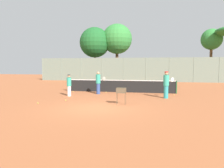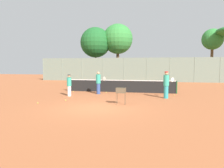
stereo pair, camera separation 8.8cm
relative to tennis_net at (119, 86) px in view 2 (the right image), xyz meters
The scene contains 16 objects.
ground_plane 7.29m from the tennis_net, 90.00° to the right, with size 80.00×80.00×0.00m, color #B26038.
tennis_net is the anchor object (origin of this frame).
back_fence 13.04m from the tennis_net, 90.00° to the left, with size 29.35×0.08×3.45m.
tree_1 18.87m from the tennis_net, 101.07° to the left, with size 4.97×4.97×9.21m.
tree_2 18.87m from the tennis_net, 112.92° to the left, with size 5.00×5.00×8.63m.
tree_3 21.24m from the tennis_net, 56.84° to the left, with size 3.16×3.16×7.86m.
player_white_outfit 2.16m from the tennis_net, 133.88° to the right, with size 0.91×0.46×1.83m.
player_red_cap 4.79m from the tennis_net, 35.94° to the right, with size 0.81×0.67×1.91m.
player_yellow_shirt 4.62m from the tennis_net, 136.23° to the right, with size 0.61×0.76×1.64m.
ball_cart 6.04m from the tennis_net, 79.26° to the right, with size 0.56×0.41×1.00m.
tennis_ball_0 7.74m from the tennis_net, 120.37° to the right, with size 0.07×0.07×0.07m, color #D1E54C.
tennis_ball_1 5.95m from the tennis_net, 117.00° to the right, with size 0.07×0.07×0.07m, color #D1E54C.
tennis_ball_2 1.29m from the tennis_net, 153.31° to the right, with size 0.07×0.07×0.07m, color #D1E54C.
tennis_ball_3 4.72m from the tennis_net, 14.50° to the right, with size 0.07×0.07×0.07m, color #D1E54C.
tennis_ball_4 4.11m from the tennis_net, behind, with size 0.07×0.07×0.07m, color #D1E54C.
parked_car 16.25m from the tennis_net, 104.59° to the left, with size 4.20×1.70×1.60m.
Camera 2 is at (3.31, -11.39, 2.34)m, focal length 35.00 mm.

